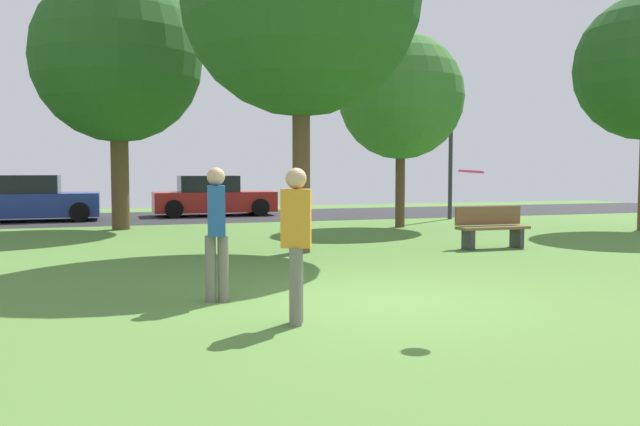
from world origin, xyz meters
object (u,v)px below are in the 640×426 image
frisbee_disc (471,172)px  park_bench (491,227)px  parked_car_blue (33,200)px  oak_tree_center (118,59)px  street_lamp_post (451,154)px  birch_tree_lone (401,97)px  person_catcher (296,238)px  person_walking (216,228)px  parked_car_red (213,198)px

frisbee_disc → park_bench: bearing=55.5°
parked_car_blue → park_bench: (10.26, -11.10, -0.23)m
frisbee_disc → oak_tree_center: bearing=104.6°
parked_car_blue → park_bench: bearing=-47.2°
parked_car_blue → street_lamp_post: size_ratio=0.90×
birch_tree_lone → oak_tree_center: bearing=167.5°
park_bench → person_catcher: bearing=42.2°
frisbee_disc → street_lamp_post: street_lamp_post is taller
oak_tree_center → birch_tree_lone: bearing=-12.5°
park_bench → frisbee_disc: bearing=55.5°
birch_tree_lone → parked_car_blue: birch_tree_lone is taller
person_walking → parked_car_red: bearing=-0.4°
frisbee_disc → parked_car_blue: bearing=109.7°
person_walking → frisbee_disc: person_walking is taller
oak_tree_center → birch_tree_lone: size_ratio=1.26×
frisbee_disc → street_lamp_post: (7.42, 13.68, 0.58)m
birch_tree_lone → person_catcher: 12.70m
person_catcher → oak_tree_center: bearing=118.7°
person_catcher → parked_car_blue: person_catcher is taller
frisbee_disc → birch_tree_lone: bearing=68.6°
parked_car_blue → parked_car_red: bearing=7.3°
birch_tree_lone → frisbee_disc: 12.40m
street_lamp_post → park_bench: bearing=-113.2°
birch_tree_lone → parked_car_blue: bearing=151.5°
oak_tree_center → street_lamp_post: (10.84, 0.57, -2.55)m
birch_tree_lone → park_bench: bearing=-93.5°
person_walking → birch_tree_lone: bearing=-28.7°
parked_car_blue → birch_tree_lone: bearing=-28.5°
oak_tree_center → frisbee_disc: oak_tree_center is taller
person_catcher → frisbee_disc: (1.75, -0.67, 0.72)m
person_walking → frisbee_disc: size_ratio=4.83×
person_walking → street_lamp_post: street_lamp_post is taller
person_walking → parked_car_red: size_ratio=0.39×
parked_car_blue → parked_car_red: (6.04, 0.77, -0.02)m
person_walking → park_bench: 7.60m
person_catcher → frisbee_disc: person_catcher is taller
person_walking → park_bench: size_ratio=1.08×
oak_tree_center → person_walking: oak_tree_center is taller
oak_tree_center → parked_car_red: oak_tree_center is taller
parked_car_red → street_lamp_post: street_lamp_post is taller
oak_tree_center → person_catcher: (1.67, -12.43, -3.85)m
street_lamp_post → parked_car_red: bearing=150.8°
parked_car_blue → oak_tree_center: bearing=-55.9°
birch_tree_lone → person_walking: birch_tree_lone is taller
oak_tree_center → parked_car_blue: bearing=124.1°
birch_tree_lone → parked_car_red: birch_tree_lone is taller
parked_car_red → park_bench: parked_car_red is taller
person_catcher → parked_car_red: person_catcher is taller
person_catcher → parked_car_blue: (-4.38, 16.43, -0.26)m
person_walking → person_catcher: bearing=-148.4°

